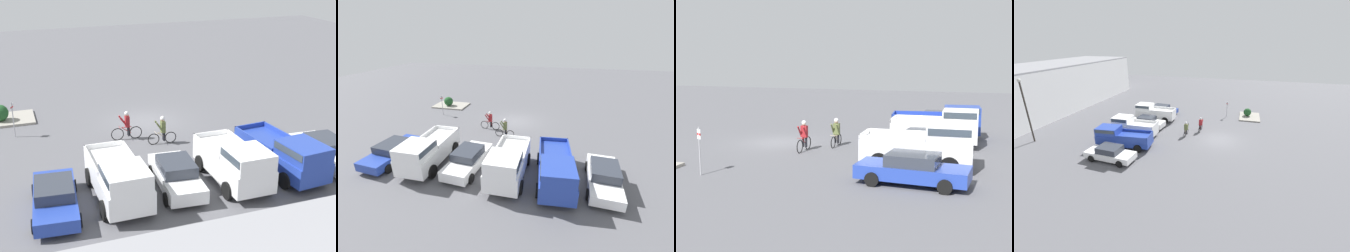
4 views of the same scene
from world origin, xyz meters
TOP-DOWN VIEW (x-y plane):
  - ground_plane at (0.00, 0.00)m, footprint 80.00×80.00m
  - sedan_0 at (-7.04, 9.11)m, footprint 2.11×4.68m
  - pickup_truck_0 at (-4.28, 9.58)m, footprint 2.52×5.65m
  - pickup_truck_1 at (-1.45, 9.74)m, footprint 2.23×4.93m
  - sedan_1 at (1.36, 9.17)m, footprint 2.18×4.55m
  - pickup_truck_2 at (4.15, 9.47)m, footprint 2.23×5.20m
  - sedan_2 at (6.96, 9.32)m, footprint 2.30×4.84m
  - cyclist_0 at (1.93, 2.49)m, footprint 1.86×0.47m
  - cyclist_1 at (0.18, 3.84)m, footprint 1.71×0.47m
  - fire_lane_sign at (8.17, -0.08)m, footprint 0.17×0.27m

SIDE VIEW (x-z plane):
  - ground_plane at x=0.00m, z-range 0.00..0.00m
  - sedan_2 at x=6.96m, z-range 0.00..1.34m
  - sedan_0 at x=-7.04m, z-range 0.00..1.38m
  - sedan_1 at x=1.36m, z-range 0.00..1.43m
  - cyclist_1 at x=0.18m, z-range 0.02..1.72m
  - cyclist_0 at x=1.93m, z-range -0.01..1.75m
  - pickup_truck_0 at x=-4.28m, z-range 0.05..2.13m
  - pickup_truck_2 at x=4.15m, z-range 0.05..2.21m
  - pickup_truck_1 at x=-1.45m, z-range 0.04..2.25m
  - fire_lane_sign at x=8.17m, z-range 0.23..2.45m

